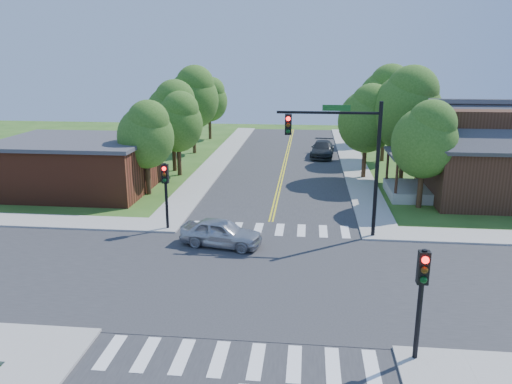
# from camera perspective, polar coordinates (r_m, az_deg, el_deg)

# --- Properties ---
(ground) EXTENTS (100.00, 100.00, 0.00)m
(ground) POSITION_cam_1_polar(r_m,az_deg,el_deg) (22.13, 0.18, -9.77)
(ground) COLOR #2C561A
(ground) RESTS_ON ground
(road_ns) EXTENTS (10.00, 90.00, 0.04)m
(road_ns) POSITION_cam_1_polar(r_m,az_deg,el_deg) (22.12, 0.18, -9.72)
(road_ns) COLOR #2D2D30
(road_ns) RESTS_ON ground
(road_ew) EXTENTS (90.00, 10.00, 0.04)m
(road_ew) POSITION_cam_1_polar(r_m,az_deg,el_deg) (22.12, 0.18, -9.71)
(road_ew) COLOR #2D2D30
(road_ew) RESTS_ON ground
(intersection_patch) EXTENTS (10.20, 10.20, 0.06)m
(intersection_patch) POSITION_cam_1_polar(r_m,az_deg,el_deg) (22.13, 0.18, -9.77)
(intersection_patch) COLOR #2D2D30
(intersection_patch) RESTS_ON ground
(sidewalk_ne) EXTENTS (40.00, 40.00, 0.14)m
(sidewalk_ne) POSITION_cam_1_polar(r_m,az_deg,el_deg) (39.43, 26.30, 0.06)
(sidewalk_ne) COLOR #9E9B93
(sidewalk_ne) RESTS_ON ground
(sidewalk_nw) EXTENTS (40.00, 40.00, 0.14)m
(sidewalk_nw) POSITION_cam_1_polar(r_m,az_deg,el_deg) (41.04, -19.94, 1.30)
(sidewalk_nw) COLOR #9E9B93
(sidewalk_nw) RESTS_ON ground
(crosswalk_north) EXTENTS (8.85, 2.00, 0.01)m
(crosswalk_north) POSITION_cam_1_polar(r_m,az_deg,el_deg) (27.83, 1.49, -4.27)
(crosswalk_north) COLOR white
(crosswalk_north) RESTS_ON ground
(crosswalk_south) EXTENTS (8.85, 2.00, 0.01)m
(crosswalk_south) POSITION_cam_1_polar(r_m,az_deg,el_deg) (16.74, -2.12, -18.62)
(crosswalk_south) COLOR white
(crosswalk_south) RESTS_ON ground
(centerline) EXTENTS (0.30, 90.00, 0.01)m
(centerline) POSITION_cam_1_polar(r_m,az_deg,el_deg) (22.11, 0.18, -9.66)
(centerline) COLOR yellow
(centerline) RESTS_ON ground
(signal_mast_ne) EXTENTS (5.30, 0.42, 7.20)m
(signal_mast_ne) POSITION_cam_1_polar(r_m,az_deg,el_deg) (25.99, 10.12, 5.05)
(signal_mast_ne) COLOR black
(signal_mast_ne) RESTS_ON ground
(signal_pole_se) EXTENTS (0.34, 0.42, 3.80)m
(signal_pole_se) POSITION_cam_1_polar(r_m,az_deg,el_deg) (16.21, 18.42, -10.05)
(signal_pole_se) COLOR black
(signal_pole_se) RESTS_ON ground
(signal_pole_nw) EXTENTS (0.34, 0.42, 3.80)m
(signal_pole_nw) POSITION_cam_1_polar(r_m,az_deg,el_deg) (27.47, -10.30, 0.92)
(signal_pole_nw) COLOR black
(signal_pole_nw) RESTS_ON ground
(house_ne) EXTENTS (13.05, 8.80, 7.11)m
(house_ne) POSITION_cam_1_polar(r_m,az_deg,el_deg) (37.08, 26.67, 4.31)
(house_ne) COLOR #361E12
(house_ne) RESTS_ON ground
(building_nw) EXTENTS (10.40, 8.40, 3.73)m
(building_nw) POSITION_cam_1_polar(r_m,az_deg,el_deg) (37.66, -19.67, 2.96)
(building_nw) COLOR brown
(building_nw) RESTS_ON ground
(tree_e_a) EXTENTS (4.03, 3.83, 6.86)m
(tree_e_a) POSITION_cam_1_polar(r_m,az_deg,el_deg) (32.57, 18.88, 5.88)
(tree_e_a) COLOR #382314
(tree_e_a) RESTS_ON ground
(tree_e_b) EXTENTS (5.16, 4.90, 8.77)m
(tree_e_b) POSITION_cam_1_polar(r_m,az_deg,el_deg) (38.70, 16.94, 9.30)
(tree_e_b) COLOR #382314
(tree_e_b) RESTS_ON ground
(tree_e_c) EXTENTS (5.13, 4.87, 8.72)m
(tree_e_c) POSITION_cam_1_polar(r_m,az_deg,el_deg) (46.59, 14.75, 10.34)
(tree_e_c) COLOR #382314
(tree_e_c) RESTS_ON ground
(tree_e_d) EXTENTS (4.03, 3.83, 6.86)m
(tree_e_d) POSITION_cam_1_polar(r_m,az_deg,el_deg) (55.06, 13.38, 9.85)
(tree_e_d) COLOR #382314
(tree_e_d) RESTS_ON ground
(tree_w_a) EXTENTS (3.86, 3.67, 6.56)m
(tree_w_a) POSITION_cam_1_polar(r_m,az_deg,el_deg) (34.80, -12.42, 6.59)
(tree_w_a) COLOR #382314
(tree_w_a) RESTS_ON ground
(tree_w_b) EXTENTS (4.45, 4.23, 7.57)m
(tree_w_b) POSITION_cam_1_polar(r_m,az_deg,el_deg) (41.73, -9.45, 9.06)
(tree_w_b) COLOR #382314
(tree_w_b) RESTS_ON ground
(tree_w_c) EXTENTS (5.02, 4.77, 8.54)m
(tree_w_c) POSITION_cam_1_polar(r_m,az_deg,el_deg) (49.30, -7.16, 10.83)
(tree_w_c) COLOR #382314
(tree_w_c) RESTS_ON ground
(tree_w_d) EXTENTS (4.16, 3.95, 7.07)m
(tree_w_d) POSITION_cam_1_polar(r_m,az_deg,el_deg) (57.91, -5.30, 10.59)
(tree_w_d) COLOR #382314
(tree_w_d) RESTS_ON ground
(tree_house) EXTENTS (4.35, 4.13, 7.40)m
(tree_house) POSITION_cam_1_polar(r_m,az_deg,el_deg) (39.35, 12.66, 8.36)
(tree_house) COLOR #382314
(tree_house) RESTS_ON ground
(tree_bldg) EXTENTS (3.97, 3.77, 6.75)m
(tree_bldg) POSITION_cam_1_polar(r_m,az_deg,el_deg) (40.15, -8.85, 8.07)
(tree_bldg) COLOR #382314
(tree_bldg) RESTS_ON ground
(car_silver) EXTENTS (3.28, 4.79, 1.41)m
(car_silver) POSITION_cam_1_polar(r_m,az_deg,el_deg) (25.35, -3.99, -4.72)
(car_silver) COLOR #B9BBC1
(car_silver) RESTS_ON ground
(car_dgrey) EXTENTS (2.87, 5.41, 1.48)m
(car_dgrey) POSITION_cam_1_polar(r_m,az_deg,el_deg) (47.97, 7.59, 4.84)
(car_dgrey) COLOR #2A2D2E
(car_dgrey) RESTS_ON ground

